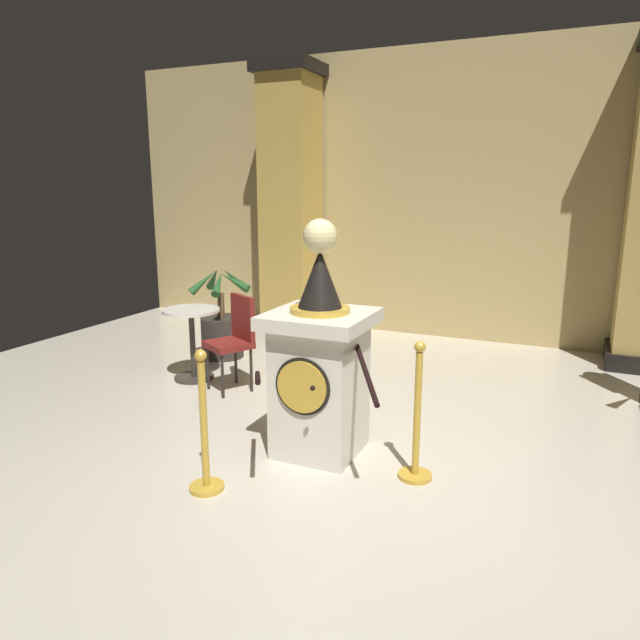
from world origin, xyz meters
The scene contains 10 objects.
ground_plane centered at (0.00, 0.00, 0.00)m, with size 10.01×10.01×0.00m, color beige.
back_wall centered at (0.00, 4.25, 1.89)m, with size 10.01×0.16×3.78m, color tan.
pedestal_clock centered at (-0.23, 0.24, 0.70)m, with size 0.75×0.75×1.80m.
stanchion_near centered at (-0.69, -0.63, 0.34)m, with size 0.24×0.24×0.99m.
stanchion_far centered at (0.57, 0.12, 0.35)m, with size 0.24×0.24×1.00m.
velvet_rope centered at (-0.06, -0.25, 0.79)m, with size 1.04×1.03×0.22m.
column_left centered at (-2.26, 3.77, 1.80)m, with size 0.81×0.81×3.63m.
potted_palm_left centered at (-2.36, 2.11, 0.34)m, with size 0.73×0.71×1.12m.
cafe_table centered at (-2.18, 1.28, 0.49)m, with size 0.60×0.60×0.77m.
cafe_chair_red centered at (-1.59, 1.20, 0.57)m, with size 0.54×0.54×0.96m.
Camera 1 is at (1.51, -3.62, 2.02)m, focal length 32.81 mm.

